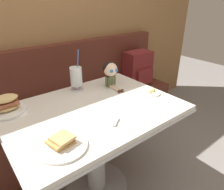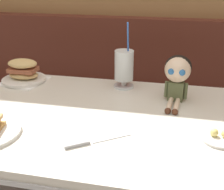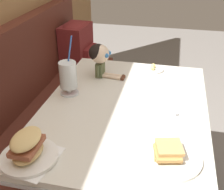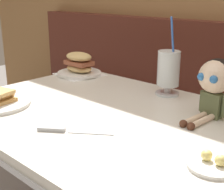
{
  "view_description": "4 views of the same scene",
  "coord_description": "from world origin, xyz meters",
  "px_view_note": "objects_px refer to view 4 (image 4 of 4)",
  "views": [
    {
      "loc": [
        -0.63,
        -0.81,
        1.4
      ],
      "look_at": [
        0.13,
        0.14,
        0.81
      ],
      "focal_mm": 33.1,
      "sensor_mm": 36.0,
      "label": 1
    },
    {
      "loc": [
        0.28,
        -0.83,
        1.27
      ],
      "look_at": [
        0.07,
        0.16,
        0.84
      ],
      "focal_mm": 47.55,
      "sensor_mm": 36.0,
      "label": 2
    },
    {
      "loc": [
        -1.16,
        -0.02,
        1.48
      ],
      "look_at": [
        0.03,
        0.25,
        0.78
      ],
      "focal_mm": 45.0,
      "sensor_mm": 36.0,
      "label": 3
    },
    {
      "loc": [
        0.74,
        -0.58,
        1.14
      ],
      "look_at": [
        -0.01,
        0.23,
        0.79
      ],
      "focal_mm": 51.24,
      "sensor_mm": 36.0,
      "label": 4
    }
  ],
  "objects_px": {
    "milkshake_glass": "(168,71)",
    "butter_saucer": "(212,164)",
    "sandwich_plate": "(79,66)",
    "butter_knife": "(62,130)",
    "seated_doll": "(215,80)"
  },
  "relations": [
    {
      "from": "milkshake_glass",
      "to": "butter_saucer",
      "type": "bearing_deg",
      "value": -45.86
    },
    {
      "from": "butter_saucer",
      "to": "seated_doll",
      "type": "relative_size",
      "value": 0.54
    },
    {
      "from": "seated_doll",
      "to": "milkshake_glass",
      "type": "bearing_deg",
      "value": 156.97
    },
    {
      "from": "butter_saucer",
      "to": "butter_knife",
      "type": "height_order",
      "value": "butter_saucer"
    },
    {
      "from": "butter_knife",
      "to": "seated_doll",
      "type": "distance_m",
      "value": 0.52
    },
    {
      "from": "milkshake_glass",
      "to": "butter_saucer",
      "type": "xyz_separation_m",
      "value": [
        0.4,
        -0.41,
        -0.09
      ]
    },
    {
      "from": "milkshake_glass",
      "to": "sandwich_plate",
      "type": "distance_m",
      "value": 0.51
    },
    {
      "from": "sandwich_plate",
      "to": "butter_saucer",
      "type": "xyz_separation_m",
      "value": [
        0.9,
        -0.38,
        -0.04
      ]
    },
    {
      "from": "milkshake_glass",
      "to": "butter_knife",
      "type": "xyz_separation_m",
      "value": [
        -0.03,
        -0.52,
        -0.1
      ]
    },
    {
      "from": "milkshake_glass",
      "to": "sandwich_plate",
      "type": "xyz_separation_m",
      "value": [
        -0.51,
        -0.03,
        -0.05
      ]
    },
    {
      "from": "butter_saucer",
      "to": "sandwich_plate",
      "type": "bearing_deg",
      "value": 157.16
    },
    {
      "from": "sandwich_plate",
      "to": "butter_saucer",
      "type": "distance_m",
      "value": 0.98
    },
    {
      "from": "milkshake_glass",
      "to": "butter_saucer",
      "type": "distance_m",
      "value": 0.58
    },
    {
      "from": "seated_doll",
      "to": "butter_knife",
      "type": "bearing_deg",
      "value": -123.56
    },
    {
      "from": "milkshake_glass",
      "to": "butter_knife",
      "type": "bearing_deg",
      "value": -93.44
    }
  ]
}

